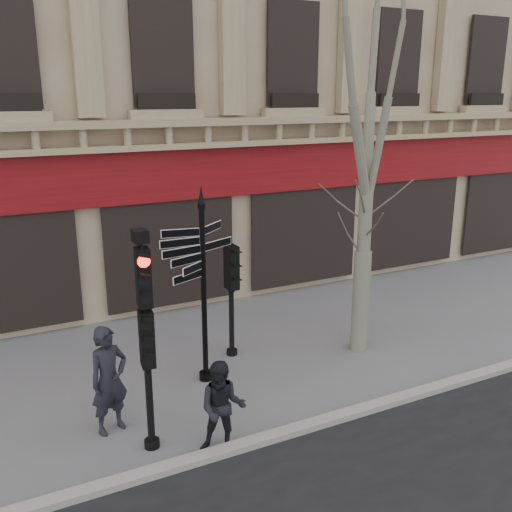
# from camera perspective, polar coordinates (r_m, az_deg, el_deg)

# --- Properties ---
(ground) EXTENTS (80.00, 80.00, 0.00)m
(ground) POSITION_cam_1_polar(r_m,az_deg,el_deg) (11.15, 0.15, -13.76)
(ground) COLOR slate
(ground) RESTS_ON ground
(kerb) EXTENTS (80.00, 0.25, 0.12)m
(kerb) POSITION_cam_1_polar(r_m,az_deg,el_deg) (10.07, 3.94, -16.96)
(kerb) COLOR #999791
(kerb) RESTS_ON ground
(fingerpost) EXTENTS (1.98, 1.98, 3.93)m
(fingerpost) POSITION_cam_1_polar(r_m,az_deg,el_deg) (10.76, -5.35, 0.32)
(fingerpost) COLOR black
(fingerpost) RESTS_ON ground
(traffic_signal_main) EXTENTS (0.43, 0.33, 3.62)m
(traffic_signal_main) POSITION_cam_1_polar(r_m,az_deg,el_deg) (8.83, -11.07, -5.85)
(traffic_signal_main) COLOR black
(traffic_signal_main) RESTS_ON ground
(traffic_signal_secondary) EXTENTS (0.44, 0.32, 2.48)m
(traffic_signal_secondary) POSITION_cam_1_polar(r_m,az_deg,el_deg) (12.07, -2.51, -2.37)
(traffic_signal_secondary) COLOR black
(traffic_signal_secondary) RESTS_ON ground
(plane_tree) EXTENTS (3.31, 3.31, 8.79)m
(plane_tree) POSITION_cam_1_polar(r_m,az_deg,el_deg) (11.96, 11.69, 18.75)
(plane_tree) COLOR gray
(plane_tree) RESTS_ON ground
(pedestrian_a) EXTENTS (0.79, 0.65, 1.88)m
(pedestrian_a) POSITION_cam_1_polar(r_m,az_deg,el_deg) (9.99, -14.48, -11.92)
(pedestrian_a) COLOR black
(pedestrian_a) RESTS_ON ground
(pedestrian_b) EXTENTS (0.94, 0.86, 1.55)m
(pedestrian_b) POSITION_cam_1_polar(r_m,az_deg,el_deg) (9.27, -3.38, -14.91)
(pedestrian_b) COLOR black
(pedestrian_b) RESTS_ON ground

